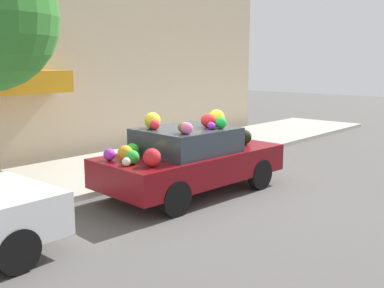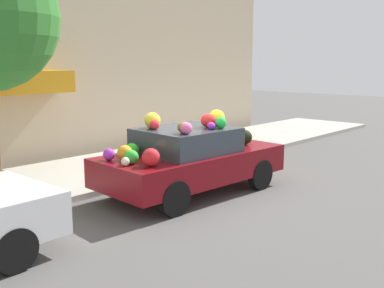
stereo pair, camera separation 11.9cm
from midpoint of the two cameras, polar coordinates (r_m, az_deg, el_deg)
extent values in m
plane|color=#565451|center=(9.37, -0.15, -6.08)|extent=(60.00, 60.00, 0.00)
cube|color=#B2ADA3|center=(11.31, -10.25, -3.07)|extent=(24.00, 3.20, 0.12)
cube|color=#C6B293|center=(12.89, -16.85, 11.46)|extent=(18.00, 0.30, 6.01)
cube|color=orange|center=(11.73, -20.77, 7.34)|extent=(2.54, 0.90, 0.55)
cylinder|color=gold|center=(12.23, 1.60, -0.30)|extent=(0.20, 0.20, 0.55)
sphere|color=gold|center=(12.17, 1.61, 1.25)|extent=(0.18, 0.18, 0.18)
cube|color=maroon|center=(9.15, 0.37, -2.61)|extent=(4.02, 1.98, 0.56)
cube|color=#333D47|center=(8.94, -0.34, 0.49)|extent=(1.85, 1.65, 0.48)
cylinder|color=black|center=(10.61, 2.01, -2.36)|extent=(0.65, 0.22, 0.64)
cylinder|color=black|center=(9.59, 9.00, -3.85)|extent=(0.65, 0.22, 0.64)
cylinder|color=black|center=(9.06, -8.77, -4.67)|extent=(0.65, 0.22, 0.64)
cylinder|color=black|center=(7.84, -1.85, -6.92)|extent=(0.65, 0.22, 0.64)
sphere|color=yellow|center=(9.23, 3.53, 3.35)|extent=(0.46, 0.46, 0.33)
ellipsoid|color=black|center=(9.88, 7.00, 0.87)|extent=(0.47, 0.46, 0.32)
sphere|color=brown|center=(8.94, -4.79, 2.87)|extent=(0.35, 0.35, 0.26)
sphere|color=gold|center=(8.28, -8.12, -1.12)|extent=(0.37, 0.37, 0.28)
sphere|color=red|center=(8.71, -4.38, 2.44)|extent=(0.26, 0.26, 0.19)
ellipsoid|color=red|center=(9.00, 2.46, 3.00)|extent=(0.40, 0.40, 0.28)
sphere|color=red|center=(7.75, -4.79, -1.70)|extent=(0.45, 0.45, 0.32)
ellipsoid|color=purple|center=(8.75, 2.85, 2.33)|extent=(0.21, 0.25, 0.14)
sphere|color=pink|center=(8.13, -0.31, 2.01)|extent=(0.30, 0.30, 0.22)
ellipsoid|color=pink|center=(10.25, 6.12, 0.85)|extent=(0.49, 0.48, 0.19)
ellipsoid|color=green|center=(8.84, 4.08, 2.70)|extent=(0.30, 0.31, 0.23)
ellipsoid|color=olive|center=(8.24, -0.64, 2.10)|extent=(0.27, 0.28, 0.21)
sphere|color=green|center=(7.96, -7.27, -1.67)|extent=(0.35, 0.35, 0.25)
sphere|color=green|center=(8.57, -7.25, -0.77)|extent=(0.37, 0.37, 0.26)
ellipsoid|color=blue|center=(9.73, 6.24, 0.38)|extent=(0.18, 0.21, 0.20)
ellipsoid|color=red|center=(9.96, 2.61, 0.37)|extent=(0.19, 0.19, 0.10)
sphere|color=#B231C7|center=(8.34, -10.10, -1.31)|extent=(0.30, 0.30, 0.22)
sphere|color=yellow|center=(8.87, -4.67, 3.00)|extent=(0.43, 0.43, 0.32)
sphere|color=white|center=(7.84, -8.02, -2.23)|extent=(0.21, 0.21, 0.15)
cylinder|color=black|center=(6.25, -21.12, -12.44)|extent=(0.60, 0.19, 0.60)
camera|label=1|loc=(0.06, -89.62, 0.07)|focal=42.00mm
camera|label=2|loc=(0.06, 90.38, -0.07)|focal=42.00mm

